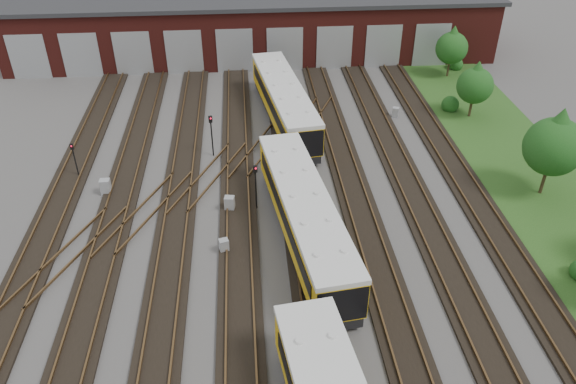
{
  "coord_description": "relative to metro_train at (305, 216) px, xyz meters",
  "views": [
    {
      "loc": [
        -1.23,
        -20.4,
        21.8
      ],
      "look_at": [
        1.21,
        8.79,
        2.0
      ],
      "focal_mm": 35.0,
      "sensor_mm": 36.0,
      "label": 1
    }
  ],
  "objects": [
    {
      "name": "grass_verge",
      "position": [
        17.0,
        3.8,
        -1.92
      ],
      "size": [
        8.0,
        55.0,
        0.05
      ],
      "primitive_type": "cube",
      "color": "#1F4918",
      "rests_on": "ground"
    },
    {
      "name": "ground",
      "position": [
        -2.0,
        -6.2,
        -1.94
      ],
      "size": [
        120.0,
        120.0,
        0.0
      ],
      "primitive_type": "plane",
      "color": "#44413F",
      "rests_on": "ground"
    },
    {
      "name": "tree_2",
      "position": [
        16.83,
        3.95,
        2.22
      ],
      "size": [
        3.91,
        3.91,
        6.47
      ],
      "color": "#372B18",
      "rests_on": "ground"
    },
    {
      "name": "metro_train",
      "position": [
        0.0,
        0.0,
        0.0
      ],
      "size": [
        4.75,
        47.47,
        3.15
      ],
      "rotation": [
        0.0,
        0.0,
        0.13
      ],
      "color": "black",
      "rests_on": "ground"
    },
    {
      "name": "maintenance_shed",
      "position": [
        -2.01,
        33.77,
        1.26
      ],
      "size": [
        51.0,
        12.5,
        6.35
      ],
      "color": "#561A15",
      "rests_on": "ground"
    },
    {
      "name": "relay_cabinet_3",
      "position": [
        1.78,
        21.45,
        -1.45
      ],
      "size": [
        0.6,
        0.5,
        1.0
      ],
      "primitive_type": "cube",
      "rotation": [
        0.0,
        0.0,
        0.01
      ],
      "color": "#989A9D",
      "rests_on": "ground"
    },
    {
      "name": "relay_cabinet_4",
      "position": [
        9.66,
        16.36,
        -1.5
      ],
      "size": [
        0.65,
        0.6,
        0.88
      ],
      "primitive_type": "cube",
      "rotation": [
        0.0,
        0.0,
        -0.38
      ],
      "color": "#989A9D",
      "rests_on": "ground"
    },
    {
      "name": "bush_1",
      "position": [
        14.79,
        17.29,
        -1.18
      ],
      "size": [
        1.52,
        1.52,
        1.52
      ],
      "primitive_type": "sphere",
      "color": "#164614",
      "rests_on": "ground"
    },
    {
      "name": "relay_cabinet_1",
      "position": [
        -4.55,
        3.71,
        -1.42
      ],
      "size": [
        0.71,
        0.62,
        1.05
      ],
      "primitive_type": "cube",
      "rotation": [
        0.0,
        0.0,
        -0.16
      ],
      "color": "#989A9D",
      "rests_on": "ground"
    },
    {
      "name": "tree_0",
      "position": [
        17.04,
        24.83,
        1.34
      ],
      "size": [
        3.09,
        3.09,
        5.12
      ],
      "color": "#372B18",
      "rests_on": "ground"
    },
    {
      "name": "relay_cabinet_2",
      "position": [
        -4.88,
        -0.52,
        -1.49
      ],
      "size": [
        0.65,
        0.58,
        0.91
      ],
      "primitive_type": "cube",
      "rotation": [
        0.0,
        0.0,
        0.27
      ],
      "color": "#989A9D",
      "rests_on": "ground"
    },
    {
      "name": "relay_cabinet_0",
      "position": [
        -13.04,
        6.39,
        -1.38
      ],
      "size": [
        0.67,
        0.56,
        1.12
      ],
      "primitive_type": "cube",
      "rotation": [
        0.0,
        0.0,
        -0.0
      ],
      "color": "#989A9D",
      "rests_on": "ground"
    },
    {
      "name": "signal_mast_1",
      "position": [
        -5.83,
        11.02,
        0.2
      ],
      "size": [
        0.3,
        0.28,
        3.35
      ],
      "rotation": [
        0.0,
        0.0,
        0.31
      ],
      "color": "black",
      "rests_on": "ground"
    },
    {
      "name": "tree_1",
      "position": [
        16.09,
        15.92,
        1.29
      ],
      "size": [
        3.04,
        3.04,
        5.03
      ],
      "color": "#372B18",
      "rests_on": "ground"
    },
    {
      "name": "signal_mast_2",
      "position": [
        -2.79,
        3.84,
        0.15
      ],
      "size": [
        0.29,
        0.28,
        3.28
      ],
      "rotation": [
        0.0,
        0.0,
        0.42
      ],
      "color": "black",
      "rests_on": "ground"
    },
    {
      "name": "bush_2",
      "position": [
        18.5,
        26.61,
        -1.24
      ],
      "size": [
        1.4,
        1.4,
        1.4
      ],
      "primitive_type": "sphere",
      "color": "#164614",
      "rests_on": "ground"
    },
    {
      "name": "signal_mast_3",
      "position": [
        0.25,
        6.06,
        -0.19
      ],
      "size": [
        0.24,
        0.23,
        2.73
      ],
      "rotation": [
        0.0,
        0.0,
        -0.12
      ],
      "color": "black",
      "rests_on": "ground"
    },
    {
      "name": "signal_mast_0",
      "position": [
        -15.46,
        8.78,
        -0.21
      ],
      "size": [
        0.23,
        0.21,
        2.71
      ],
      "rotation": [
        0.0,
        0.0,
        0.08
      ],
      "color": "black",
      "rests_on": "ground"
    },
    {
      "name": "track_network",
      "position": [
        -2.17,
        -5.61,
        -1.84
      ],
      "size": [
        30.4,
        70.0,
        0.33
      ],
      "color": "black",
      "rests_on": "ground"
    }
  ]
}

